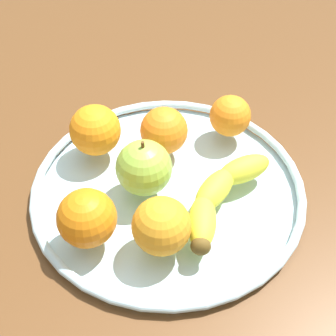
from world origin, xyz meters
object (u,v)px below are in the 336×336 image
(fruit_bowl, at_px, (168,188))
(orange_front_right, at_px, (230,116))
(orange_front_left, at_px, (87,218))
(orange_back_left, at_px, (162,226))
(banana, at_px, (220,195))
(orange_center, at_px, (95,130))
(apple, at_px, (144,168))
(orange_back_right, at_px, (164,131))

(fruit_bowl, height_order, orange_front_right, orange_front_right)
(fruit_bowl, relative_size, orange_front_left, 5.20)
(orange_back_left, bearing_deg, banana, 173.53)
(banana, bearing_deg, orange_center, -87.18)
(orange_front_right, bearing_deg, apple, -4.39)
(orange_back_right, relative_size, orange_front_right, 1.11)
(banana, distance_m, orange_front_left, 0.17)
(orange_center, bearing_deg, banana, 101.52)
(orange_back_right, bearing_deg, fruit_bowl, 47.70)
(banana, relative_size, orange_center, 2.67)
(orange_center, bearing_deg, apple, 86.69)
(orange_back_right, height_order, orange_back_left, orange_back_left)
(apple, distance_m, orange_center, 0.10)
(orange_back_left, bearing_deg, orange_center, -107.42)
(orange_back_right, xyz_separation_m, orange_back_left, (0.12, 0.11, 0.00))
(banana, height_order, orange_back_left, orange_back_left)
(apple, distance_m, orange_back_left, 0.10)
(orange_back_left, bearing_deg, apple, -122.65)
(orange_back_right, xyz_separation_m, orange_center, (0.07, -0.07, 0.00))
(banana, height_order, orange_back_right, orange_back_right)
(fruit_bowl, height_order, apple, apple)
(banana, distance_m, orange_back_left, 0.10)
(orange_back_right, relative_size, orange_back_left, 0.96)
(orange_front_right, bearing_deg, orange_back_left, 17.28)
(fruit_bowl, distance_m, banana, 0.08)
(orange_front_left, distance_m, orange_center, 0.16)
(banana, distance_m, apple, 0.10)
(orange_front_right, height_order, orange_center, orange_center)
(banana, bearing_deg, orange_back_right, -111.12)
(orange_back_right, distance_m, orange_center, 0.10)
(apple, distance_m, orange_back_right, 0.08)
(apple, xyz_separation_m, orange_back_right, (-0.07, -0.03, -0.00))
(fruit_bowl, xyz_separation_m, banana, (-0.02, 0.07, 0.03))
(fruit_bowl, distance_m, orange_front_right, 0.15)
(orange_back_right, distance_m, orange_back_left, 0.17)
(banana, xyz_separation_m, orange_back_left, (0.10, -0.01, 0.02))
(orange_front_right, height_order, orange_back_left, orange_back_left)
(fruit_bowl, bearing_deg, orange_front_left, -4.40)
(fruit_bowl, xyz_separation_m, orange_front_right, (-0.14, -0.01, 0.04))
(fruit_bowl, height_order, orange_center, orange_center)
(banana, bearing_deg, orange_front_right, -155.55)
(apple, bearing_deg, orange_back_right, -155.43)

